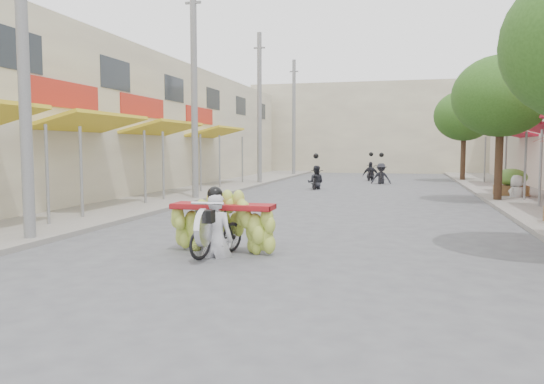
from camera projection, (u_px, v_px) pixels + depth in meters
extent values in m
plane|color=#515256|center=(231.00, 302.00, 6.82)|extent=(120.00, 120.00, 0.00)
cube|color=gray|center=(188.00, 192.00, 23.01)|extent=(4.00, 60.00, 0.12)
cube|color=gray|center=(539.00, 200.00, 19.62)|extent=(4.00, 60.00, 0.12)
cube|color=#BCB395|center=(70.00, 124.00, 23.00)|extent=(8.00, 40.00, 6.00)
cylinder|color=slate|center=(47.00, 177.00, 12.88)|extent=(0.08, 0.08, 2.55)
cube|color=gold|center=(91.00, 122.00, 16.04)|extent=(1.77, 4.00, 0.53)
cylinder|color=slate|center=(81.00, 174.00, 14.23)|extent=(0.08, 0.08, 2.55)
cylinder|color=slate|center=(145.00, 169.00, 17.71)|extent=(0.08, 0.08, 2.55)
cube|color=#AE2217|center=(65.00, 95.00, 16.18)|extent=(0.10, 3.50, 0.80)
cube|color=gold|center=(164.00, 128.00, 20.88)|extent=(1.77, 4.00, 0.53)
cylinder|color=slate|center=(163.00, 167.00, 19.06)|extent=(0.08, 0.08, 2.55)
cylinder|color=slate|center=(201.00, 164.00, 22.54)|extent=(0.08, 0.08, 2.55)
cube|color=#AE2217|center=(143.00, 107.00, 21.02)|extent=(0.10, 3.50, 0.80)
cube|color=gold|center=(216.00, 132.00, 26.68)|extent=(1.77, 4.00, 0.53)
cylinder|color=slate|center=(220.00, 163.00, 24.86)|extent=(0.08, 0.08, 2.55)
cylinder|color=slate|center=(242.00, 161.00, 28.34)|extent=(0.08, 0.08, 2.55)
cube|color=#AE2217|center=(200.00, 115.00, 26.82)|extent=(0.10, 3.50, 0.80)
cube|color=#1E2328|center=(16.00, 50.00, 14.17)|extent=(0.08, 2.00, 1.10)
cube|color=#1E2328|center=(115.00, 74.00, 19.00)|extent=(0.08, 2.00, 1.10)
cube|color=#1E2328|center=(174.00, 89.00, 23.84)|extent=(0.08, 2.00, 1.10)
cube|color=#1E2328|center=(213.00, 99.00, 28.67)|extent=(0.08, 2.00, 1.10)
cube|color=#1E2328|center=(241.00, 106.00, 33.50)|extent=(0.08, 2.00, 1.10)
cube|color=#1E2328|center=(261.00, 111.00, 38.34)|extent=(0.08, 2.00, 1.10)
cylinder|color=slate|center=(541.00, 170.00, 16.69)|extent=(0.08, 0.08, 2.55)
cube|color=#AC172C|center=(539.00, 127.00, 20.33)|extent=(1.77, 4.20, 0.53)
cylinder|color=slate|center=(525.00, 167.00, 18.82)|extent=(0.08, 0.08, 2.55)
cylinder|color=slate|center=(506.00, 164.00, 22.49)|extent=(0.08, 0.08, 2.55)
cube|color=#AC172C|center=(509.00, 132.00, 26.13)|extent=(1.77, 4.20, 0.53)
cylinder|color=slate|center=(497.00, 163.00, 24.62)|extent=(0.08, 0.08, 2.55)
cylinder|color=slate|center=(485.00, 161.00, 28.29)|extent=(0.08, 0.08, 2.55)
cube|color=#BCB395|center=(378.00, 129.00, 43.26)|extent=(20.00, 6.00, 7.00)
cylinder|color=slate|center=(23.00, 48.00, 10.69)|extent=(0.24, 0.24, 8.00)
cylinder|color=slate|center=(194.00, 92.00, 19.39)|extent=(0.24, 0.24, 8.00)
cube|color=slate|center=(193.00, 3.00, 19.12)|extent=(0.60, 0.08, 0.08)
cylinder|color=slate|center=(259.00, 109.00, 28.09)|extent=(0.24, 0.24, 8.00)
cube|color=slate|center=(259.00, 48.00, 27.82)|extent=(0.60, 0.08, 0.08)
cylinder|color=slate|center=(294.00, 118.00, 36.79)|extent=(0.24, 0.24, 8.00)
cube|color=slate|center=(294.00, 72.00, 36.52)|extent=(0.60, 0.08, 0.08)
cylinder|color=#3A2719|center=(499.00, 158.00, 18.91)|extent=(0.28, 0.28, 3.20)
ellipsoid|color=#2A5318|center=(501.00, 96.00, 18.72)|extent=(3.40, 3.40, 2.90)
cylinder|color=#3A2719|center=(463.00, 154.00, 30.51)|extent=(0.28, 0.28, 3.20)
ellipsoid|color=#2A5318|center=(464.00, 116.00, 30.32)|extent=(3.40, 3.40, 2.90)
cube|color=brown|center=(511.00, 189.00, 20.75)|extent=(1.20, 0.80, 0.50)
ellipsoid|color=#609A3A|center=(511.00, 174.00, 20.71)|extent=(1.20, 0.88, 0.66)
imported|color=black|center=(217.00, 232.00, 9.70)|extent=(0.92, 1.57, 0.89)
cylinder|color=silver|center=(204.00, 228.00, 9.06)|extent=(0.10, 0.66, 0.66)
cube|color=black|center=(206.00, 217.00, 9.14)|extent=(0.28, 0.22, 0.22)
cylinder|color=silver|center=(208.00, 203.00, 9.22)|extent=(0.60, 0.05, 0.05)
cube|color=maroon|center=(223.00, 206.00, 10.00)|extent=(1.95, 0.55, 0.10)
imported|color=silver|center=(215.00, 192.00, 9.59)|extent=(0.63, 0.47, 1.76)
sphere|color=black|center=(214.00, 145.00, 9.49)|extent=(0.28, 0.28, 0.28)
imported|color=silver|center=(517.00, 175.00, 19.99)|extent=(0.93, 0.90, 1.65)
imported|color=black|center=(316.00, 180.00, 25.18)|extent=(0.62, 1.59, 0.89)
imported|color=#222329|center=(316.00, 166.00, 25.13)|extent=(0.80, 0.50, 1.65)
sphere|color=black|center=(316.00, 156.00, 25.09)|extent=(0.26, 0.26, 0.26)
imported|color=black|center=(381.00, 175.00, 28.83)|extent=(0.51, 1.70, 1.00)
imported|color=#222329|center=(381.00, 163.00, 28.78)|extent=(1.06, 0.57, 1.65)
sphere|color=black|center=(381.00, 155.00, 28.74)|extent=(0.26, 0.26, 0.26)
imported|color=black|center=(371.00, 173.00, 31.60)|extent=(0.79, 1.69, 0.92)
imported|color=#222329|center=(371.00, 162.00, 31.54)|extent=(1.02, 0.65, 1.65)
sphere|color=black|center=(371.00, 154.00, 31.51)|extent=(0.26, 0.26, 0.26)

